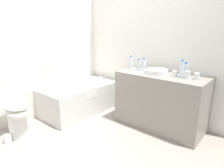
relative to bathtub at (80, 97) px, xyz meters
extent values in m
plane|color=#9E9389|center=(-0.57, -1.02, -0.28)|extent=(3.80, 3.80, 0.00)
cube|color=white|center=(-0.57, 0.43, 0.97)|extent=(3.04, 0.10, 2.51)
cube|color=white|center=(0.80, -1.02, 0.97)|extent=(0.10, 3.20, 2.51)
cube|color=silver|center=(0.00, 0.00, -0.02)|extent=(1.45, 0.76, 0.52)
cube|color=white|center=(0.00, 0.00, 0.20)|extent=(1.19, 0.55, 0.09)
cylinder|color=#B5B5BA|center=(0.57, 0.00, 0.28)|extent=(0.09, 0.03, 0.03)
cylinder|color=#B5B5BA|center=(0.09, 0.35, 0.72)|extent=(0.23, 0.03, 0.52)
cylinder|color=#B5B5BA|center=(-0.40, 0.35, 0.60)|extent=(0.24, 0.03, 0.03)
cube|color=white|center=(-0.07, -0.37, 0.19)|extent=(0.22, 0.03, 0.20)
cylinder|color=white|center=(-1.21, -0.03, -0.08)|extent=(0.25, 0.25, 0.40)
ellipsoid|color=white|center=(-1.21, -0.08, 0.11)|extent=(0.31, 0.38, 0.14)
ellipsoid|color=white|center=(-1.21, -0.08, 0.20)|extent=(0.29, 0.36, 0.02)
cube|color=white|center=(-1.22, 0.15, 0.28)|extent=(0.35, 0.17, 0.33)
cylinder|color=#ABABB1|center=(-1.22, 0.15, 0.45)|extent=(0.03, 0.03, 0.01)
cube|color=gray|center=(0.43, -1.43, 0.15)|extent=(0.64, 1.35, 0.86)
cylinder|color=white|center=(0.41, -1.34, 0.62)|extent=(0.35, 0.35, 0.06)
cylinder|color=#A9A9AF|center=(0.63, -1.34, 0.61)|extent=(0.02, 0.02, 0.06)
cylinder|color=#A9A9AF|center=(0.58, -1.34, 0.64)|extent=(0.09, 0.02, 0.02)
cylinder|color=#A9A9AF|center=(0.63, -1.40, 0.60)|extent=(0.03, 0.03, 0.04)
cylinder|color=#A9A9AF|center=(0.63, -1.28, 0.60)|extent=(0.03, 0.03, 0.04)
cylinder|color=silver|center=(0.49, -0.97, 0.66)|extent=(0.06, 0.06, 0.16)
cylinder|color=blue|center=(0.49, -0.97, 0.76)|extent=(0.03, 0.03, 0.02)
cylinder|color=silver|center=(0.46, -1.08, 0.68)|extent=(0.06, 0.06, 0.19)
cylinder|color=blue|center=(0.46, -1.08, 0.78)|extent=(0.03, 0.03, 0.02)
cylinder|color=silver|center=(0.48, -1.76, 0.68)|extent=(0.07, 0.07, 0.19)
cylinder|color=blue|center=(0.48, -1.76, 0.78)|extent=(0.04, 0.04, 0.02)
cylinder|color=silver|center=(0.41, -0.86, 0.69)|extent=(0.06, 0.06, 0.21)
cylinder|color=blue|center=(0.41, -0.86, 0.80)|extent=(0.03, 0.03, 0.02)
cylinder|color=silver|center=(0.41, -1.73, 0.70)|extent=(0.06, 0.06, 0.23)
cylinder|color=blue|center=(0.41, -1.73, 0.82)|extent=(0.03, 0.03, 0.02)
cylinder|color=white|center=(0.40, -1.82, 0.64)|extent=(0.07, 0.07, 0.10)
cylinder|color=white|center=(0.40, -1.64, 0.63)|extent=(0.08, 0.08, 0.09)
cylinder|color=white|center=(0.44, -1.93, 0.63)|extent=(0.07, 0.07, 0.09)
cylinder|color=white|center=(-1.39, -0.06, -0.22)|extent=(0.11, 0.11, 0.11)
camera|label=1|loc=(-2.29, -2.74, 1.26)|focal=31.54mm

